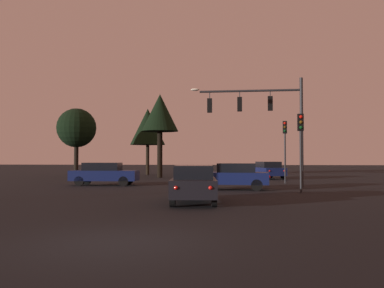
# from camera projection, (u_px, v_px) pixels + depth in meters

# --- Properties ---
(ground_plane) EXTENTS (168.00, 168.00, 0.00)m
(ground_plane) POSITION_uv_depth(u_px,v_px,m) (205.00, 181.00, 33.28)
(ground_plane) COLOR black
(ground_plane) RESTS_ON ground
(traffic_signal_mast_arm) EXTENTS (7.02, 0.42, 6.82)m
(traffic_signal_mast_arm) POSITION_uv_depth(u_px,v_px,m) (265.00, 113.00, 26.07)
(traffic_signal_mast_arm) COLOR #232326
(traffic_signal_mast_arm) RESTS_ON ground
(traffic_light_corner_left) EXTENTS (0.33, 0.37, 4.51)m
(traffic_light_corner_left) POSITION_uv_depth(u_px,v_px,m) (285.00, 139.00, 30.10)
(traffic_light_corner_left) COLOR #232326
(traffic_light_corner_left) RESTS_ON ground
(traffic_light_corner_right) EXTENTS (0.31, 0.36, 4.16)m
(traffic_light_corner_right) POSITION_uv_depth(u_px,v_px,m) (301.00, 137.00, 21.95)
(traffic_light_corner_right) COLOR #232326
(traffic_light_corner_right) RESTS_ON ground
(car_nearside_lane) EXTENTS (2.14, 4.54, 1.52)m
(car_nearside_lane) POSITION_uv_depth(u_px,v_px,m) (194.00, 183.00, 16.87)
(car_nearside_lane) COLOR black
(car_nearside_lane) RESTS_ON ground
(car_crossing_left) EXTENTS (4.57, 1.89, 1.52)m
(car_crossing_left) POSITION_uv_depth(u_px,v_px,m) (104.00, 173.00, 27.87)
(car_crossing_left) COLOR #0F1947
(car_crossing_left) RESTS_ON ground
(car_crossing_right) EXTENTS (4.14, 2.05, 1.52)m
(car_crossing_right) POSITION_uv_depth(u_px,v_px,m) (235.00, 176.00, 24.13)
(car_crossing_right) COLOR #0F1947
(car_crossing_right) RESTS_ON ground
(car_far_lane) EXTENTS (2.99, 4.71, 1.52)m
(car_far_lane) POSITION_uv_depth(u_px,v_px,m) (268.00, 170.00, 36.99)
(car_far_lane) COLOR #0F1947
(car_far_lane) RESTS_ON ground
(tree_behind_sign) EXTENTS (3.83, 3.83, 7.28)m
(tree_behind_sign) POSITION_uv_depth(u_px,v_px,m) (148.00, 127.00, 45.77)
(tree_behind_sign) COLOR black
(tree_behind_sign) RESTS_ON ground
(tree_left_far) EXTENTS (3.48, 3.48, 7.88)m
(tree_left_far) POSITION_uv_depth(u_px,v_px,m) (160.00, 114.00, 39.24)
(tree_left_far) COLOR black
(tree_left_far) RESTS_ON ground
(tree_center_horizon) EXTENTS (3.73, 3.73, 6.59)m
(tree_center_horizon) POSITION_uv_depth(u_px,v_px,m) (77.00, 128.00, 39.78)
(tree_center_horizon) COLOR black
(tree_center_horizon) RESTS_ON ground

